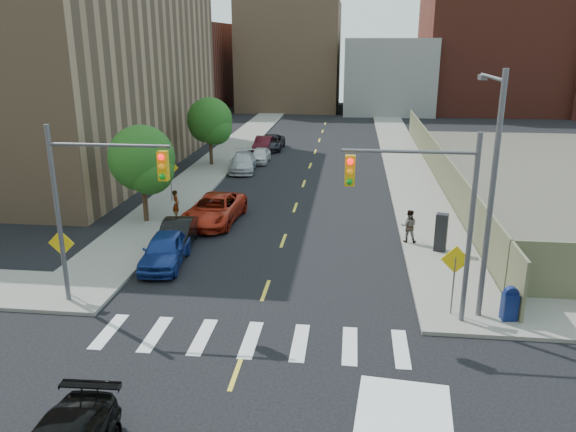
% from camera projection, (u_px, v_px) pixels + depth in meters
% --- Properties ---
extents(ground, '(160.00, 160.00, 0.00)m').
position_uv_depth(ground, '(222.00, 413.00, 15.55)').
color(ground, black).
rests_on(ground, ground).
extents(sidewalk_nw, '(3.50, 73.00, 0.15)m').
position_uv_depth(sidewalk_nw, '(240.00, 142.00, 55.67)').
color(sidewalk_nw, gray).
rests_on(sidewalk_nw, ground).
extents(sidewalk_ne, '(3.50, 73.00, 0.15)m').
position_uv_depth(sidewalk_ne, '(398.00, 146.00, 53.98)').
color(sidewalk_ne, gray).
rests_on(sidewalk_ne, ground).
extents(fence_north, '(0.12, 44.00, 2.50)m').
position_uv_depth(fence_north, '(438.00, 164.00, 40.64)').
color(fence_north, '#606144').
rests_on(fence_north, ground).
extents(building_nw, '(22.00, 30.00, 16.00)m').
position_uv_depth(building_nw, '(30.00, 64.00, 43.95)').
color(building_nw, '#8C6B4C').
rests_on(building_nw, ground).
extents(bg_bldg_west, '(14.00, 18.00, 12.00)m').
position_uv_depth(bg_bldg_west, '(181.00, 67.00, 82.43)').
color(bg_bldg_west, '#592319').
rests_on(bg_bldg_west, ground).
extents(bg_bldg_midwest, '(14.00, 16.00, 15.00)m').
position_uv_depth(bg_bldg_midwest, '(291.00, 56.00, 82.13)').
color(bg_bldg_midwest, '#8C6B4C').
rests_on(bg_bldg_midwest, ground).
extents(bg_bldg_center, '(12.00, 16.00, 10.00)m').
position_uv_depth(bg_bldg_center, '(387.00, 75.00, 79.46)').
color(bg_bldg_center, gray).
rests_on(bg_bldg_center, ground).
extents(bg_bldg_east, '(18.00, 18.00, 16.00)m').
position_uv_depth(bg_bldg_east, '(488.00, 53.00, 78.93)').
color(bg_bldg_east, '#592319').
rests_on(bg_bldg_east, ground).
extents(signal_nw, '(4.59, 0.30, 7.00)m').
position_uv_depth(signal_nw, '(94.00, 193.00, 20.52)').
color(signal_nw, '#59595E').
rests_on(signal_nw, ground).
extents(signal_ne, '(4.59, 0.30, 7.00)m').
position_uv_depth(signal_ne, '(428.00, 203.00, 19.21)').
color(signal_ne, '#59595E').
rests_on(signal_ne, ground).
extents(streetlight_ne, '(0.25, 3.70, 9.00)m').
position_uv_depth(streetlight_ne, '(491.00, 179.00, 19.61)').
color(streetlight_ne, '#59595E').
rests_on(streetlight_ne, ground).
extents(warn_sign_nw, '(1.06, 0.06, 2.83)m').
position_uv_depth(warn_sign_nw, '(62.00, 250.00, 21.95)').
color(warn_sign_nw, '#59595E').
rests_on(warn_sign_nw, ground).
extents(warn_sign_ne, '(1.06, 0.06, 2.83)m').
position_uv_depth(warn_sign_ne, '(455.00, 267.00, 20.32)').
color(warn_sign_ne, '#59595E').
rests_on(warn_sign_ne, ground).
extents(warn_sign_midwest, '(1.06, 0.06, 2.83)m').
position_uv_depth(warn_sign_midwest, '(170.00, 172.00, 34.74)').
color(warn_sign_midwest, '#59595E').
rests_on(warn_sign_midwest, ground).
extents(tree_west_near, '(3.66, 3.64, 5.52)m').
position_uv_depth(tree_west_near, '(142.00, 162.00, 30.57)').
color(tree_west_near, '#332114').
rests_on(tree_west_near, ground).
extents(tree_west_far, '(3.66, 3.64, 5.52)m').
position_uv_depth(tree_west_far, '(210.00, 123.00, 44.77)').
color(tree_west_far, '#332114').
rests_on(tree_west_far, ground).
extents(parked_car_blue, '(2.08, 4.46, 1.48)m').
position_uv_depth(parked_car_blue, '(165.00, 250.00, 25.51)').
color(parked_car_blue, navy).
rests_on(parked_car_blue, ground).
extents(parked_car_black, '(1.80, 4.25, 1.36)m').
position_uv_depth(parked_car_black, '(177.00, 234.00, 27.68)').
color(parked_car_black, black).
rests_on(parked_car_black, ground).
extents(parked_car_red, '(2.97, 5.76, 1.55)m').
position_uv_depth(parked_car_red, '(215.00, 209.00, 31.44)').
color(parked_car_red, '#A52310').
rests_on(parked_car_red, ground).
extents(parked_car_silver, '(2.40, 4.95, 1.39)m').
position_uv_depth(parked_car_silver, '(243.00, 162.00, 43.81)').
color(parked_car_silver, '#AEB0B6').
rests_on(parked_car_silver, ground).
extents(parked_car_white, '(1.51, 3.65, 1.24)m').
position_uv_depth(parked_car_white, '(260.00, 155.00, 46.86)').
color(parked_car_white, silver).
rests_on(parked_car_white, ground).
extents(parked_car_maroon, '(1.48, 4.15, 1.36)m').
position_uv_depth(parked_car_maroon, '(263.00, 144.00, 51.36)').
color(parked_car_maroon, '#3F0C15').
rests_on(parked_car_maroon, ground).
extents(parked_car_grey, '(2.25, 4.79, 1.33)m').
position_uv_depth(parked_car_grey, '(271.00, 142.00, 52.41)').
color(parked_car_grey, black).
rests_on(parked_car_grey, ground).
extents(mailbox, '(0.58, 0.48, 1.29)m').
position_uv_depth(mailbox, '(510.00, 304.00, 20.23)').
color(mailbox, '#0E1C53').
rests_on(mailbox, sidewalk_ne).
extents(payphone, '(0.65, 0.59, 1.85)m').
position_uv_depth(payphone, '(441.00, 232.00, 26.79)').
color(payphone, black).
rests_on(payphone, sidewalk_ne).
extents(pedestrian_west, '(0.61, 0.71, 1.65)m').
position_uv_depth(pedestrian_west, '(176.00, 204.00, 31.65)').
color(pedestrian_west, gray).
rests_on(pedestrian_west, sidewalk_nw).
extents(pedestrian_east, '(0.88, 0.72, 1.67)m').
position_uv_depth(pedestrian_east, '(409.00, 226.00, 27.98)').
color(pedestrian_east, gray).
rests_on(pedestrian_east, sidewalk_ne).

